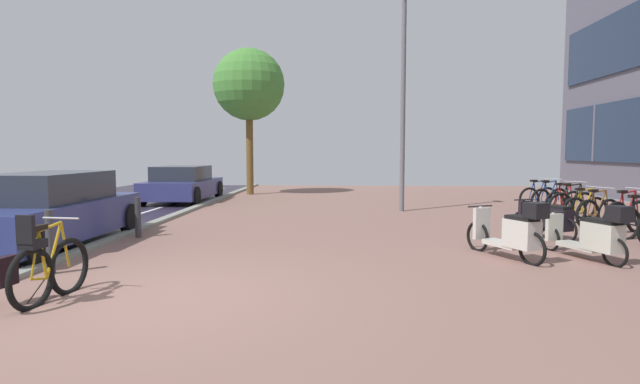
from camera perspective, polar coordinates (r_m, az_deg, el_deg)
ground at (r=6.26m, az=-4.12°, el=-11.93°), size 21.00×40.00×0.13m
bicycle_foreground at (r=6.80m, az=-28.61°, el=-7.55°), size 0.73×1.37×1.09m
bicycle_rack_02 at (r=12.04m, az=32.30°, el=-2.87°), size 1.26×0.56×0.97m
bicycle_rack_03 at (r=12.78m, az=31.36°, el=-2.38°), size 1.31×0.62×1.01m
bicycle_rack_04 at (r=13.33m, az=28.89°, el=-2.08°), size 1.26×0.57×0.96m
bicycle_rack_05 at (r=14.02m, az=27.71°, el=-1.76°), size 1.25×0.47×0.94m
bicycle_rack_06 at (r=14.72m, az=26.58°, el=-1.35°), size 1.41×0.49×1.01m
bicycle_rack_07 at (r=15.44m, az=25.80°, el=-1.11°), size 1.26×0.60×0.97m
bicycle_rack_08 at (r=16.10m, az=24.49°, el=-0.82°), size 1.31×0.59×1.00m
bicycle_rack_09 at (r=16.79m, az=23.40°, el=-0.61°), size 1.31×0.52×0.97m
scooter_near at (r=8.77m, az=20.94°, el=-4.25°), size 0.97×1.64×1.00m
scooter_mid at (r=11.18m, az=24.40°, el=-2.90°), size 0.87×1.53×0.77m
scooter_extra at (r=9.21m, az=28.48°, el=-4.25°), size 0.90×1.72×0.96m
parked_car_near at (r=10.62m, az=-28.24°, el=-1.93°), size 1.78×4.37×1.37m
parked_car_far at (r=18.44m, az=-15.22°, el=0.84°), size 1.97×4.06×1.24m
lamp_post at (r=15.09m, az=9.37°, el=11.22°), size 0.20×0.52×6.37m
street_tree at (r=21.01m, az=-8.01°, el=11.83°), size 2.88×2.88×5.89m
bollard_near at (r=8.23m, az=-28.16°, el=-4.98°), size 0.12×0.12×0.93m
bollard_far at (r=10.97m, az=-19.85°, el=-2.70°), size 0.12×0.12×0.83m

